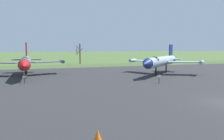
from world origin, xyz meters
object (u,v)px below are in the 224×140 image
(jet_fighter_front_left, at_px, (161,61))
(info_placard_rear_center, at_px, (24,79))
(traffic_cone, at_px, (98,135))
(info_placard_front_left, at_px, (159,79))
(jet_fighter_rear_center, at_px, (26,62))

(jet_fighter_front_left, height_order, info_placard_rear_center, jet_fighter_front_left)
(jet_fighter_front_left, relative_size, info_placard_rear_center, 13.73)
(info_placard_rear_center, bearing_deg, traffic_cone, -79.89)
(info_placard_rear_center, xyz_separation_m, traffic_cone, (3.86, -21.65, -0.33))
(traffic_cone, bearing_deg, jet_fighter_front_left, 52.45)
(jet_fighter_front_left, distance_m, info_placard_front_left, 10.99)
(jet_fighter_front_left, bearing_deg, traffic_cone, -127.55)
(jet_fighter_front_left, bearing_deg, info_placard_front_left, -123.07)
(jet_fighter_rear_center, distance_m, traffic_cone, 30.04)
(info_placard_front_left, distance_m, traffic_cone, 20.10)
(jet_fighter_front_left, bearing_deg, info_placard_rear_center, -172.86)
(jet_fighter_rear_center, bearing_deg, traffic_cone, -82.84)
(info_placard_rear_center, distance_m, traffic_cone, 21.99)
(info_placard_front_left, relative_size, jet_fighter_rear_center, 0.06)
(info_placard_rear_center, bearing_deg, info_placard_front_left, -20.44)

